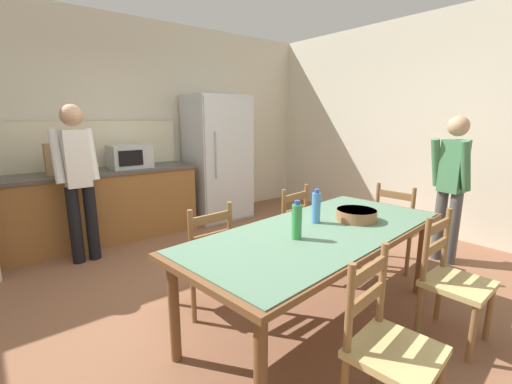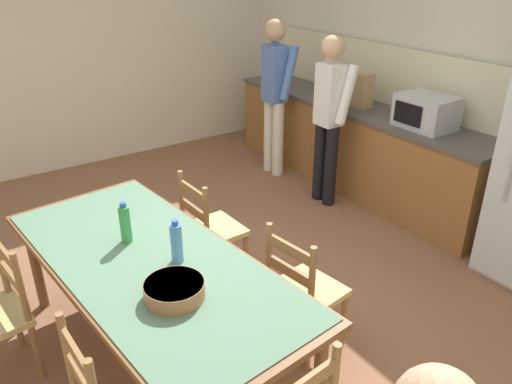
% 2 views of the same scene
% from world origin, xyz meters
% --- Properties ---
extents(ground_plane, '(8.32, 8.32, 0.00)m').
position_xyz_m(ground_plane, '(0.00, 0.00, 0.00)').
color(ground_plane, brown).
extents(wall_back, '(6.52, 0.12, 2.90)m').
position_xyz_m(wall_back, '(0.00, 2.66, 1.45)').
color(wall_back, beige).
rests_on(wall_back, ground).
extents(wall_right, '(0.12, 5.20, 2.90)m').
position_xyz_m(wall_right, '(3.26, 0.00, 1.45)').
color(wall_right, beige).
rests_on(wall_right, ground).
extents(kitchen_counter, '(3.41, 0.66, 0.92)m').
position_xyz_m(kitchen_counter, '(-0.92, 2.23, 0.46)').
color(kitchen_counter, brown).
rests_on(kitchen_counter, ground).
extents(counter_splashback, '(3.37, 0.03, 0.60)m').
position_xyz_m(counter_splashback, '(-0.92, 2.54, 1.22)').
color(counter_splashback, beige).
rests_on(counter_splashback, kitchen_counter).
extents(refrigerator, '(0.89, 0.73, 1.89)m').
position_xyz_m(refrigerator, '(1.33, 2.19, 0.95)').
color(refrigerator, silver).
rests_on(refrigerator, ground).
extents(microwave, '(0.50, 0.39, 0.30)m').
position_xyz_m(microwave, '(-0.02, 2.21, 1.07)').
color(microwave, '#B2B7BC').
rests_on(microwave, kitchen_counter).
extents(paper_bag, '(0.24, 0.16, 0.36)m').
position_xyz_m(paper_bag, '(-0.85, 2.20, 1.10)').
color(paper_bag, tan).
rests_on(paper_bag, kitchen_counter).
extents(dining_table, '(2.34, 1.21, 0.76)m').
position_xyz_m(dining_table, '(0.38, -0.71, 0.69)').
color(dining_table, brown).
rests_on(dining_table, ground).
extents(bottle_near_centre, '(0.07, 0.07, 0.27)m').
position_xyz_m(bottle_near_centre, '(0.10, -0.74, 0.88)').
color(bottle_near_centre, green).
rests_on(bottle_near_centre, dining_table).
extents(bottle_off_centre, '(0.07, 0.07, 0.27)m').
position_xyz_m(bottle_off_centre, '(0.47, -0.57, 0.88)').
color(bottle_off_centre, '#4C8ED6').
rests_on(bottle_off_centre, dining_table).
extents(serving_bowl, '(0.32, 0.32, 0.09)m').
position_xyz_m(serving_bowl, '(0.78, -0.74, 0.81)').
color(serving_bowl, '#9E6642').
rests_on(serving_bowl, dining_table).
extents(chair_side_far_right, '(0.47, 0.45, 0.91)m').
position_xyz_m(chair_side_far_right, '(0.80, 0.12, 0.44)').
color(chair_side_far_right, olive).
rests_on(chair_side_far_right, ground).
extents(chair_side_near_right, '(0.44, 0.42, 0.91)m').
position_xyz_m(chair_side_near_right, '(0.96, -1.43, 0.44)').
color(chair_side_near_right, olive).
rests_on(chair_side_near_right, ground).
extents(chair_side_far_left, '(0.44, 0.42, 0.91)m').
position_xyz_m(chair_side_far_left, '(-0.21, 0.02, 0.44)').
color(chair_side_far_left, olive).
rests_on(chair_side_far_left, ground).
extents(chair_side_near_left, '(0.47, 0.45, 0.91)m').
position_xyz_m(chair_side_near_left, '(-0.05, -1.54, 0.44)').
color(chair_side_near_left, olive).
rests_on(chair_side_near_left, ground).
extents(chair_head_end, '(0.44, 0.46, 0.91)m').
position_xyz_m(chair_head_end, '(1.79, -0.56, 0.44)').
color(chair_head_end, olive).
rests_on(chair_head_end, ground).
extents(person_at_counter, '(0.43, 0.29, 1.70)m').
position_xyz_m(person_at_counter, '(-0.75, 1.69, 0.96)').
color(person_at_counter, black).
rests_on(person_at_counter, ground).
extents(person_by_table, '(0.30, 0.42, 1.59)m').
position_xyz_m(person_by_table, '(2.34, -0.81, 0.89)').
color(person_by_table, '#4C4C4C').
rests_on(person_by_table, ground).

